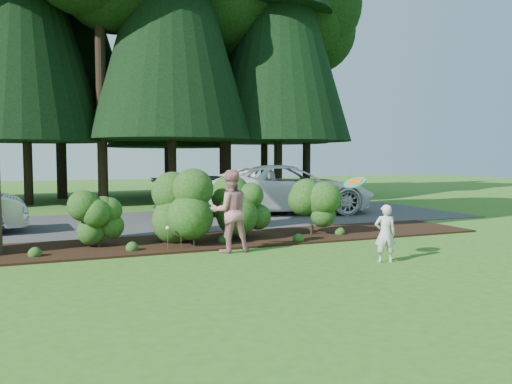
{
  "coord_description": "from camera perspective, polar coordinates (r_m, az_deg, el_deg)",
  "views": [
    {
      "loc": [
        -2.88,
        -8.53,
        2.09
      ],
      "look_at": [
        1.34,
        1.96,
        1.3
      ],
      "focal_mm": 35.0,
      "sensor_mm": 36.0,
      "label": 1
    }
  ],
  "objects": [
    {
      "name": "frisbee",
      "position": [
        9.89,
        11.22,
        1.1
      ],
      "size": [
        0.44,
        0.44,
        0.26
      ],
      "color": "#1C9D7F",
      "rests_on": "ground"
    },
    {
      "name": "adult",
      "position": [
        10.99,
        -3.0,
        -2.19
      ],
      "size": [
        0.92,
        0.74,
        1.81
      ],
      "primitive_type": "imported",
      "rotation": [
        0.0,
        0.0,
        3.08
      ],
      "color": "#A5162E",
      "rests_on": "ground"
    },
    {
      "name": "car_dark_suv",
      "position": [
        18.03,
        -3.95,
        -0.35
      ],
      "size": [
        4.82,
        2.0,
        1.39
      ],
      "primitive_type": "imported",
      "rotation": [
        0.0,
        0.0,
        1.56
      ],
      "color": "black",
      "rests_on": "driveway"
    },
    {
      "name": "child",
      "position": [
        10.27,
        14.55,
        -4.6
      ],
      "size": [
        0.49,
        0.41,
        1.15
      ],
      "primitive_type": "imported",
      "rotation": [
        0.0,
        0.0,
        2.76
      ],
      "color": "silver",
      "rests_on": "ground"
    },
    {
      "name": "lily_cluster",
      "position": [
        11.35,
        -8.58,
        -4.13
      ],
      "size": [
        0.69,
        0.09,
        0.57
      ],
      "color": "#133E14",
      "rests_on": "ground"
    },
    {
      "name": "shrub_row",
      "position": [
        12.3,
        -4.54,
        -2.0
      ],
      "size": [
        6.53,
        1.6,
        1.61
      ],
      "color": "#133E14",
      "rests_on": "ground"
    },
    {
      "name": "tree_wall",
      "position": [
        26.18,
        -15.1,
        20.32
      ],
      "size": [
        25.66,
        12.15,
        17.09
      ],
      "color": "black",
      "rests_on": "ground"
    },
    {
      "name": "mulch_bed",
      "position": [
        12.31,
        -8.11,
        -5.7
      ],
      "size": [
        16.0,
        2.5,
        0.05
      ],
      "primitive_type": "cube",
      "color": "black",
      "rests_on": "ground"
    },
    {
      "name": "ground",
      "position": [
        9.25,
        -3.23,
        -9.07
      ],
      "size": [
        80.0,
        80.0,
        0.0
      ],
      "primitive_type": "plane",
      "color": "#32641C",
      "rests_on": "ground"
    },
    {
      "name": "car_white_suv",
      "position": [
        18.5,
        3.6,
        0.35
      ],
      "size": [
        6.83,
        4.12,
        1.77
      ],
      "primitive_type": "imported",
      "rotation": [
        0.0,
        0.0,
        1.38
      ],
      "color": "white",
      "rests_on": "driveway"
    },
    {
      "name": "driveway",
      "position": [
        16.42,
        -11.66,
        -3.34
      ],
      "size": [
        22.0,
        6.0,
        0.03
      ],
      "primitive_type": "cube",
      "color": "#38383A",
      "rests_on": "ground"
    }
  ]
}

